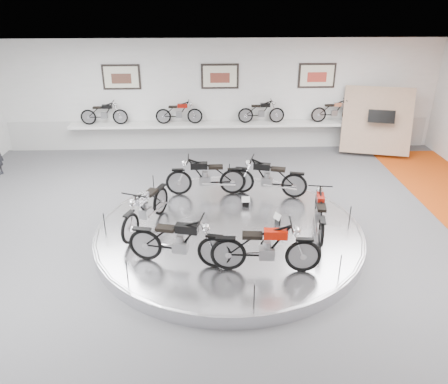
{
  "coord_description": "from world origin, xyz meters",
  "views": [
    {
      "loc": [
        -0.49,
        -8.9,
        5.57
      ],
      "look_at": [
        -0.11,
        0.6,
        1.11
      ],
      "focal_mm": 35.0,
      "sensor_mm": 36.0,
      "label": 1
    }
  ],
  "objects_px": {
    "bike_d": "(179,241)",
    "bike_e": "(266,247)",
    "shelf": "(220,125)",
    "bike_f": "(320,212)",
    "bike_c": "(146,207)",
    "display_platform": "(229,233)",
    "bike_b": "(206,176)",
    "bike_a": "(268,177)"
  },
  "relations": [
    {
      "from": "display_platform",
      "to": "bike_a",
      "type": "relative_size",
      "value": 3.46
    },
    {
      "from": "bike_b",
      "to": "bike_d",
      "type": "bearing_deg",
      "value": 80.54
    },
    {
      "from": "shelf",
      "to": "bike_c",
      "type": "xyz_separation_m",
      "value": [
        -1.98,
        -6.3,
        -0.15
      ]
    },
    {
      "from": "bike_c",
      "to": "bike_a",
      "type": "bearing_deg",
      "value": 140.44
    },
    {
      "from": "bike_d",
      "to": "bike_f",
      "type": "bearing_deg",
      "value": 34.77
    },
    {
      "from": "display_platform",
      "to": "bike_a",
      "type": "height_order",
      "value": "bike_a"
    },
    {
      "from": "bike_d",
      "to": "bike_c",
      "type": "bearing_deg",
      "value": 132.53
    },
    {
      "from": "display_platform",
      "to": "shelf",
      "type": "relative_size",
      "value": 0.58
    },
    {
      "from": "bike_c",
      "to": "bike_e",
      "type": "xyz_separation_m",
      "value": [
        2.63,
        -1.9,
        0.01
      ]
    },
    {
      "from": "display_platform",
      "to": "bike_c",
      "type": "bearing_deg",
      "value": 177.14
    },
    {
      "from": "bike_d",
      "to": "bike_e",
      "type": "bearing_deg",
      "value": 2.96
    },
    {
      "from": "shelf",
      "to": "bike_f",
      "type": "relative_size",
      "value": 6.51
    },
    {
      "from": "shelf",
      "to": "bike_f",
      "type": "distance_m",
      "value": 6.95
    },
    {
      "from": "bike_b",
      "to": "bike_d",
      "type": "relative_size",
      "value": 1.0
    },
    {
      "from": "bike_c",
      "to": "display_platform",
      "type": "bearing_deg",
      "value": 109.3
    },
    {
      "from": "shelf",
      "to": "bike_d",
      "type": "bearing_deg",
      "value": -97.98
    },
    {
      "from": "bike_c",
      "to": "bike_f",
      "type": "relative_size",
      "value": 1.1
    },
    {
      "from": "bike_a",
      "to": "bike_f",
      "type": "height_order",
      "value": "bike_a"
    },
    {
      "from": "bike_a",
      "to": "bike_e",
      "type": "height_order",
      "value": "bike_e"
    },
    {
      "from": "bike_c",
      "to": "bike_d",
      "type": "distance_m",
      "value": 1.8
    },
    {
      "from": "shelf",
      "to": "bike_e",
      "type": "height_order",
      "value": "bike_e"
    },
    {
      "from": "display_platform",
      "to": "bike_d",
      "type": "xyz_separation_m",
      "value": [
        -1.1,
        -1.47,
        0.7
      ]
    },
    {
      "from": "display_platform",
      "to": "shelf",
      "type": "bearing_deg",
      "value": 90.0
    },
    {
      "from": "bike_d",
      "to": "display_platform",
      "type": "bearing_deg",
      "value": 66.65
    },
    {
      "from": "bike_b",
      "to": "bike_a",
      "type": "bearing_deg",
      "value": 175.45
    },
    {
      "from": "shelf",
      "to": "bike_b",
      "type": "relative_size",
      "value": 5.85
    },
    {
      "from": "bike_c",
      "to": "bike_e",
      "type": "distance_m",
      "value": 3.24
    },
    {
      "from": "bike_b",
      "to": "bike_f",
      "type": "height_order",
      "value": "bike_b"
    },
    {
      "from": "bike_a",
      "to": "bike_d",
      "type": "bearing_deg",
      "value": 70.73
    },
    {
      "from": "bike_c",
      "to": "bike_f",
      "type": "xyz_separation_m",
      "value": [
        4.11,
        -0.31,
        -0.05
      ]
    },
    {
      "from": "shelf",
      "to": "bike_c",
      "type": "relative_size",
      "value": 5.93
    },
    {
      "from": "bike_d",
      "to": "bike_b",
      "type": "bearing_deg",
      "value": 94.21
    },
    {
      "from": "bike_a",
      "to": "bike_f",
      "type": "relative_size",
      "value": 1.09
    },
    {
      "from": "bike_c",
      "to": "bike_e",
      "type": "relative_size",
      "value": 0.98
    },
    {
      "from": "bike_d",
      "to": "bike_f",
      "type": "height_order",
      "value": "bike_d"
    },
    {
      "from": "bike_c",
      "to": "bike_d",
      "type": "xyz_separation_m",
      "value": [
        0.87,
        -1.57,
        0.01
      ]
    },
    {
      "from": "display_platform",
      "to": "bike_b",
      "type": "height_order",
      "value": "bike_b"
    },
    {
      "from": "bike_b",
      "to": "bike_f",
      "type": "bearing_deg",
      "value": 141.34
    },
    {
      "from": "bike_f",
      "to": "bike_a",
      "type": "bearing_deg",
      "value": 35.41
    },
    {
      "from": "bike_a",
      "to": "bike_c",
      "type": "distance_m",
      "value": 3.56
    },
    {
      "from": "shelf",
      "to": "bike_a",
      "type": "bearing_deg",
      "value": -75.88
    },
    {
      "from": "bike_b",
      "to": "bike_d",
      "type": "height_order",
      "value": "bike_b"
    }
  ]
}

